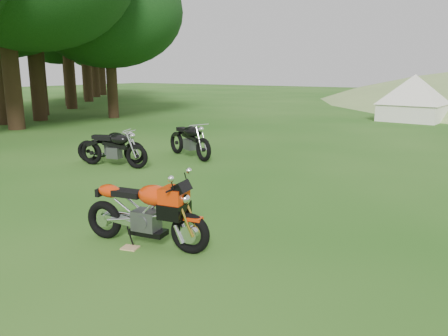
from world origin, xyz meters
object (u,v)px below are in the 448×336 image
Objects in this scene: sport_motorcycle at (145,207)px; vintage_moto_b at (113,147)px; tent_left at (414,97)px; plywood_board at (130,248)px; vintage_moto_d at (189,139)px; vintage_moto_a at (111,145)px.

sport_motorcycle reaches higher than vintage_moto_b.
sport_motorcycle is 19.44m from tent_left.
vintage_moto_b is at bearing -100.78° from tent_left.
vintage_moto_b is at bearing 139.79° from plywood_board.
plywood_board is 0.12× the size of vintage_moto_b.
vintage_moto_b is at bearing -92.75° from vintage_moto_d.
sport_motorcycle is 0.93× the size of vintage_moto_d.
tent_left is (4.37, 15.97, 0.69)m from vintage_moto_b.
tent_left is (0.01, 19.65, 1.21)m from plywood_board.
vintage_moto_a is 0.96× the size of vintage_moto_b.
vintage_moto_b is (-4.36, 3.68, 0.52)m from plywood_board.
tent_left reaches higher than plywood_board.
sport_motorcycle reaches higher than plywood_board.
tent_left reaches higher than vintage_moto_b.
tent_left is at bearing 62.23° from vintage_moto_b.
vintage_moto_a is (-4.88, 3.75, -0.09)m from sport_motorcycle.
plywood_board is at bearing -126.87° from sport_motorcycle.
plywood_board is 0.11× the size of vintage_moto_d.
vintage_moto_d is at bearing -99.51° from tent_left.
sport_motorcycle is 0.98× the size of vintage_moto_b.
vintage_moto_d is at bearing 54.31° from vintage_moto_b.
tent_left is (3.46, 13.86, 0.67)m from vintage_moto_d.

